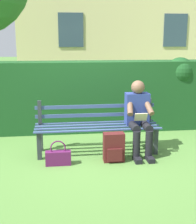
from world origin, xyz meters
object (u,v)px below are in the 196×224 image
object	(u,v)px
person_seated	(139,116)
handbag	(58,157)
backpack	(114,147)
park_bench	(97,126)

from	to	relation	value
person_seated	handbag	xyz separation A→B (m)	(1.31, 0.35, -0.51)
person_seated	backpack	world-z (taller)	person_seated
backpack	park_bench	bearing A→B (deg)	-66.54
backpack	handbag	distance (m)	0.86
park_bench	backpack	xyz separation A→B (m)	(-0.21, 0.48, -0.22)
park_bench	handbag	bearing A→B (deg)	39.18
park_bench	backpack	distance (m)	0.56
park_bench	person_seated	size ratio (longest dim) A/B	1.70
park_bench	person_seated	distance (m)	0.71
person_seated	handbag	distance (m)	1.45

